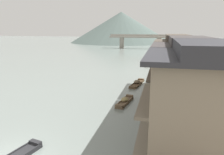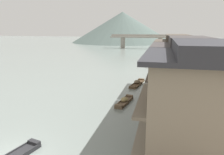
# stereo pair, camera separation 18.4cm
# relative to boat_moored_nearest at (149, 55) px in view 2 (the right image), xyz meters

# --- Properties ---
(riverbank_right) EXTENTS (18.00, 110.00, 0.77)m
(riverbank_right) POSITION_rel_boat_moored_nearest_xyz_m (11.37, -22.72, 0.22)
(riverbank_right) COLOR slate
(riverbank_right) RESTS_ON ground
(boat_moored_nearest) EXTENTS (1.37, 5.25, 0.52)m
(boat_moored_nearest) POSITION_rel_boat_moored_nearest_xyz_m (0.00, 0.00, 0.00)
(boat_moored_nearest) COLOR brown
(boat_moored_nearest) RESTS_ON ground
(boat_moored_second) EXTENTS (1.13, 5.08, 0.45)m
(boat_moored_second) POSITION_rel_boat_moored_nearest_xyz_m (1.04, -6.45, -0.02)
(boat_moored_second) COLOR brown
(boat_moored_second) RESTS_ON ground
(boat_moored_third) EXTENTS (1.67, 5.05, 0.65)m
(boat_moored_third) POSITION_rel_boat_moored_nearest_xyz_m (0.58, -33.58, 0.04)
(boat_moored_third) COLOR brown
(boat_moored_third) RESTS_ON ground
(boat_moored_far) EXTENTS (1.41, 3.78, 0.62)m
(boat_moored_far) POSITION_rel_boat_moored_nearest_xyz_m (0.19, -41.47, 0.05)
(boat_moored_far) COLOR brown
(boat_moored_far) RESTS_ON ground
(boat_midriver_drifting) EXTENTS (1.26, 5.87, 0.66)m
(boat_midriver_drifting) POSITION_rel_boat_moored_nearest_xyz_m (0.94, -15.83, 0.04)
(boat_midriver_drifting) COLOR brown
(boat_midriver_drifting) RESTS_ON ground
(house_waterfront_nearest) EXTENTS (7.10, 7.64, 6.14)m
(house_waterfront_nearest) POSITION_rel_boat_moored_nearest_xyz_m (6.19, -49.34, 3.60)
(house_waterfront_nearest) COLOR gray
(house_waterfront_nearest) RESTS_ON riverbank_right
(house_waterfront_second) EXTENTS (6.71, 7.18, 6.14)m
(house_waterfront_second) POSITION_rel_boat_moored_nearest_xyz_m (6.00, -42.11, 3.60)
(house_waterfront_second) COLOR brown
(house_waterfront_second) RESTS_ON riverbank_right
(house_waterfront_tall) EXTENTS (5.58, 7.18, 6.14)m
(house_waterfront_tall) POSITION_rel_boat_moored_nearest_xyz_m (5.43, -34.64, 3.60)
(house_waterfront_tall) COLOR #7F705B
(house_waterfront_tall) RESTS_ON riverbank_right
(stone_bridge) EXTENTS (24.66, 2.40, 5.51)m
(stone_bridge) POSITION_rel_boat_moored_nearest_xyz_m (-4.79, 23.33, 3.42)
(stone_bridge) COLOR gray
(stone_bridge) RESTS_ON ground
(hill_far_west) EXTENTS (37.87, 37.87, 17.28)m
(hill_far_west) POSITION_rel_boat_moored_nearest_xyz_m (-23.22, 79.47, 8.47)
(hill_far_west) COLOR slate
(hill_far_west) RESTS_ON ground
(hill_far_centre) EXTENTS (58.94, 58.94, 17.36)m
(hill_far_centre) POSITION_rel_boat_moored_nearest_xyz_m (-20.03, 62.99, 8.51)
(hill_far_centre) COLOR #4C5B56
(hill_far_centre) RESTS_ON ground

